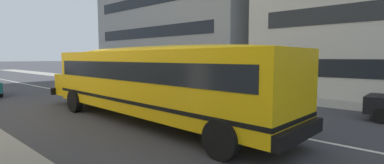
{
  "coord_description": "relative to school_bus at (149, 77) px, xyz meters",
  "views": [
    {
      "loc": [
        8.15,
        -8.69,
        2.57
      ],
      "look_at": [
        1.14,
        -0.91,
        1.62
      ],
      "focal_mm": 25.44,
      "sensor_mm": 36.0,
      "label": 1
    }
  ],
  "objects": [
    {
      "name": "apartment_block_far_left",
      "position": [
        -13.62,
        17.55,
        6.47
      ],
      "size": [
        19.96,
        13.12,
        16.5
      ],
      "color": "gray",
      "rests_on": "ground_plane"
    },
    {
      "name": "school_bus",
      "position": [
        0.0,
        0.0,
        0.0
      ],
      "size": [
        13.49,
        3.46,
        3.0
      ],
      "rotation": [
        0.0,
        0.0,
        3.11
      ],
      "color": "yellow",
      "rests_on": "ground_plane"
    },
    {
      "name": "ground_plane",
      "position": [
        0.33,
        1.82,
        -1.78
      ],
      "size": [
        400.0,
        400.0,
        0.0
      ],
      "primitive_type": "plane",
      "color": "#38383D"
    },
    {
      "name": "lane_centreline",
      "position": [
        0.33,
        1.82,
        -1.78
      ],
      "size": [
        110.0,
        0.16,
        0.01
      ],
      "primitive_type": "cube",
      "color": "silver",
      "rests_on": "ground_plane"
    },
    {
      "name": "parked_car_white_near_corner",
      "position": [
        -14.63,
        6.92,
        -0.94
      ],
      "size": [
        3.91,
        1.89,
        1.64
      ],
      "rotation": [
        0.0,
        0.0,
        0.0
      ],
      "color": "silver",
      "rests_on": "ground_plane"
    },
    {
      "name": "sidewalk_far",
      "position": [
        0.33,
        9.51,
        -1.78
      ],
      "size": [
        120.0,
        3.0,
        0.01
      ],
      "primitive_type": "cube",
      "color": "gray",
      "rests_on": "ground_plane"
    }
  ]
}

